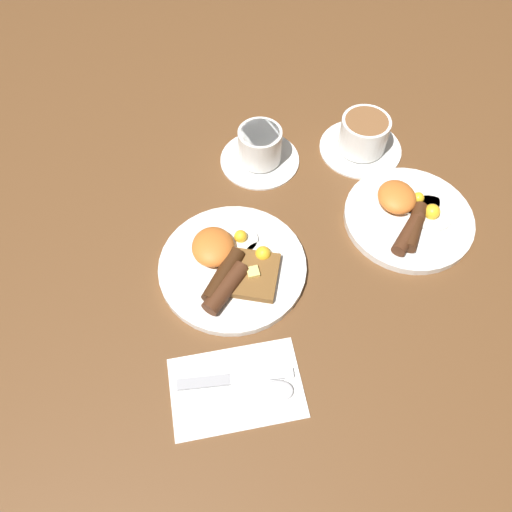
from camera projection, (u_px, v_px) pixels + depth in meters
ground_plane at (233, 269)px, 0.88m from camera, size 3.00×3.00×0.00m
breakfast_plate_near at (231, 265)px, 0.87m from camera, size 0.26×0.26×0.05m
breakfast_plate_far at (408, 215)px, 0.93m from camera, size 0.24×0.24×0.05m
teacup_near at (260, 149)px, 0.99m from camera, size 0.16×0.16×0.08m
teacup_far at (363, 137)px, 1.01m from camera, size 0.17×0.17×0.08m
napkin at (236, 387)px, 0.76m from camera, size 0.14×0.21×0.01m
knife at (229, 380)px, 0.77m from camera, size 0.02×0.18×0.01m
spoon at (266, 392)px, 0.75m from camera, size 0.04×0.17×0.01m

